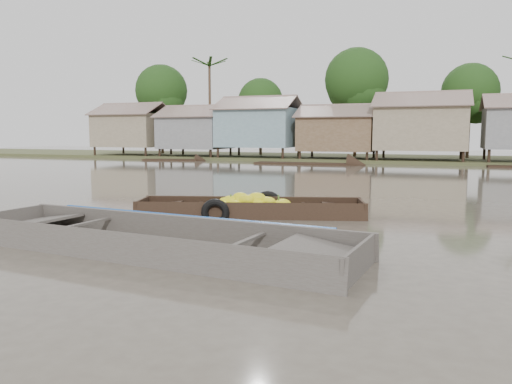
% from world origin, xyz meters
% --- Properties ---
extents(ground, '(120.00, 120.00, 0.00)m').
position_xyz_m(ground, '(0.00, 0.00, 0.00)').
color(ground, '#4F463C').
rests_on(ground, ground).
extents(riverbank, '(120.00, 12.47, 10.22)m').
position_xyz_m(riverbank, '(3.03, 31.86, 3.07)').
color(riverbank, '#384723').
rests_on(riverbank, ground).
extents(banana_boat, '(6.41, 3.23, 0.88)m').
position_xyz_m(banana_boat, '(-1.02, 2.39, 0.20)').
color(banana_boat, black).
rests_on(banana_boat, ground).
extents(viewer_boat, '(8.51, 2.97, 0.67)m').
position_xyz_m(viewer_boat, '(-1.22, -2.10, 0.08)').
color(viewer_boat, '#443E3A').
rests_on(viewer_boat, ground).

